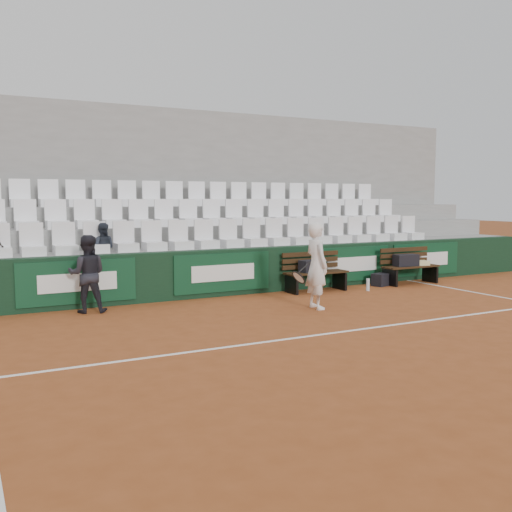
{
  "coord_description": "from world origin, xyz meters",
  "views": [
    {
      "loc": [
        -5.18,
        -7.14,
        2.08
      ],
      "look_at": [
        -0.15,
        2.4,
        1.0
      ],
      "focal_mm": 40.0,
      "sensor_mm": 36.0,
      "label": 1
    }
  ],
  "objects_px": {
    "tennis_player": "(316,266)",
    "bench_right": "(410,275)",
    "sports_bag_ground": "(382,279)",
    "water_bottle_far": "(368,285)",
    "sports_bag_left": "(312,266)",
    "sports_bag_right": "(406,260)",
    "spectator_c": "(102,227)",
    "bench_left": "(316,281)",
    "water_bottle_near": "(297,289)",
    "ball_kid": "(87,274)"
  },
  "relations": [
    {
      "from": "tennis_player",
      "to": "bench_right",
      "type": "bearing_deg",
      "value": 22.22
    },
    {
      "from": "sports_bag_ground",
      "to": "water_bottle_far",
      "type": "height_order",
      "value": "sports_bag_ground"
    },
    {
      "from": "sports_bag_left",
      "to": "sports_bag_right",
      "type": "distance_m",
      "value": 2.64
    },
    {
      "from": "tennis_player",
      "to": "spectator_c",
      "type": "height_order",
      "value": "spectator_c"
    },
    {
      "from": "bench_left",
      "to": "spectator_c",
      "type": "height_order",
      "value": "spectator_c"
    },
    {
      "from": "water_bottle_near",
      "to": "bench_left",
      "type": "bearing_deg",
      "value": 16.19
    },
    {
      "from": "bench_left",
      "to": "tennis_player",
      "type": "relative_size",
      "value": 0.91
    },
    {
      "from": "sports_bag_left",
      "to": "bench_left",
      "type": "bearing_deg",
      "value": -22.3
    },
    {
      "from": "water_bottle_far",
      "to": "ball_kid",
      "type": "bearing_deg",
      "value": 175.89
    },
    {
      "from": "sports_bag_right",
      "to": "water_bottle_near",
      "type": "xyz_separation_m",
      "value": [
        -3.16,
        -0.07,
        -0.46
      ]
    },
    {
      "from": "ball_kid",
      "to": "water_bottle_near",
      "type": "bearing_deg",
      "value": -165.8
    },
    {
      "from": "sports_bag_ground",
      "to": "spectator_c",
      "type": "relative_size",
      "value": 0.47
    },
    {
      "from": "ball_kid",
      "to": "bench_left",
      "type": "bearing_deg",
      "value": -163.55
    },
    {
      "from": "bench_right",
      "to": "spectator_c",
      "type": "xyz_separation_m",
      "value": [
        -7.22,
        1.13,
        1.3
      ]
    },
    {
      "from": "water_bottle_far",
      "to": "spectator_c",
      "type": "relative_size",
      "value": 0.27
    },
    {
      "from": "bench_right",
      "to": "ball_kid",
      "type": "height_order",
      "value": "ball_kid"
    },
    {
      "from": "water_bottle_near",
      "to": "spectator_c",
      "type": "bearing_deg",
      "value": 163.15
    },
    {
      "from": "water_bottle_near",
      "to": "tennis_player",
      "type": "relative_size",
      "value": 0.16
    },
    {
      "from": "sports_bag_right",
      "to": "tennis_player",
      "type": "height_order",
      "value": "tennis_player"
    },
    {
      "from": "sports_bag_ground",
      "to": "water_bottle_near",
      "type": "xyz_separation_m",
      "value": [
        -2.5,
        -0.16,
        -0.02
      ]
    },
    {
      "from": "bench_right",
      "to": "tennis_player",
      "type": "bearing_deg",
      "value": -157.78
    },
    {
      "from": "bench_left",
      "to": "sports_bag_right",
      "type": "relative_size",
      "value": 2.46
    },
    {
      "from": "bench_left",
      "to": "bench_right",
      "type": "relative_size",
      "value": 1.0
    },
    {
      "from": "bench_left",
      "to": "tennis_player",
      "type": "bearing_deg",
      "value": -123.76
    },
    {
      "from": "bench_left",
      "to": "ball_kid",
      "type": "relative_size",
      "value": 1.05
    },
    {
      "from": "sports_bag_right",
      "to": "water_bottle_near",
      "type": "relative_size",
      "value": 2.35
    },
    {
      "from": "water_bottle_near",
      "to": "bench_right",
      "type": "bearing_deg",
      "value": 0.95
    },
    {
      "from": "sports_bag_ground",
      "to": "tennis_player",
      "type": "bearing_deg",
      "value": -151.01
    },
    {
      "from": "water_bottle_far",
      "to": "sports_bag_left",
      "type": "bearing_deg",
      "value": 155.94
    },
    {
      "from": "sports_bag_ground",
      "to": "ball_kid",
      "type": "xyz_separation_m",
      "value": [
        -6.93,
        -0.03,
        0.57
      ]
    },
    {
      "from": "tennis_player",
      "to": "ball_kid",
      "type": "height_order",
      "value": "tennis_player"
    },
    {
      "from": "bench_right",
      "to": "sports_bag_ground",
      "type": "relative_size",
      "value": 3.06
    },
    {
      "from": "sports_bag_right",
      "to": "sports_bag_ground",
      "type": "xyz_separation_m",
      "value": [
        -0.67,
        0.09,
        -0.44
      ]
    },
    {
      "from": "bench_left",
      "to": "spectator_c",
      "type": "bearing_deg",
      "value": 167.49
    },
    {
      "from": "sports_bag_right",
      "to": "bench_right",
      "type": "bearing_deg",
      "value": -5.52
    },
    {
      "from": "bench_right",
      "to": "ball_kid",
      "type": "xyz_separation_m",
      "value": [
        -7.74,
        0.08,
        0.49
      ]
    },
    {
      "from": "sports_bag_ground",
      "to": "water_bottle_near",
      "type": "relative_size",
      "value": 1.89
    },
    {
      "from": "bench_right",
      "to": "sports_bag_right",
      "type": "distance_m",
      "value": 0.39
    },
    {
      "from": "sports_bag_left",
      "to": "sports_bag_ground",
      "type": "height_order",
      "value": "sports_bag_left"
    },
    {
      "from": "water_bottle_near",
      "to": "ball_kid",
      "type": "xyz_separation_m",
      "value": [
        -4.44,
        0.13,
        0.59
      ]
    },
    {
      "from": "spectator_c",
      "to": "sports_bag_ground",
      "type": "bearing_deg",
      "value": -170.07
    },
    {
      "from": "tennis_player",
      "to": "spectator_c",
      "type": "bearing_deg",
      "value": 141.68
    },
    {
      "from": "bench_left",
      "to": "water_bottle_far",
      "type": "distance_m",
      "value": 1.19
    },
    {
      "from": "bench_right",
      "to": "ball_kid",
      "type": "distance_m",
      "value": 7.76
    },
    {
      "from": "tennis_player",
      "to": "water_bottle_near",
      "type": "bearing_deg",
      "value": 71.34
    },
    {
      "from": "sports_bag_right",
      "to": "water_bottle_far",
      "type": "relative_size",
      "value": 2.18
    },
    {
      "from": "sports_bag_left",
      "to": "spectator_c",
      "type": "xyz_separation_m",
      "value": [
        -4.44,
        0.97,
        0.94
      ]
    },
    {
      "from": "water_bottle_near",
      "to": "tennis_player",
      "type": "distance_m",
      "value": 1.73
    },
    {
      "from": "sports_bag_right",
      "to": "sports_bag_left",
      "type": "bearing_deg",
      "value": 176.81
    },
    {
      "from": "bench_right",
      "to": "water_bottle_far",
      "type": "bearing_deg",
      "value": -167.31
    }
  ]
}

